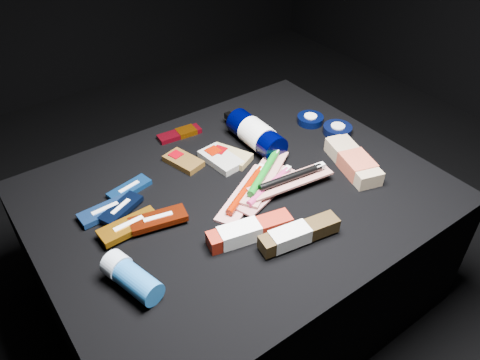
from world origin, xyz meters
TOP-DOWN VIEW (x-y plane):
  - ground at (0.00, 0.00)m, footprint 3.00×3.00m
  - cloth_table at (0.00, 0.00)m, footprint 0.98×0.78m
  - luna_bar_0 at (-0.22, 0.16)m, footprint 0.12×0.06m
  - luna_bar_1 at (-0.30, 0.11)m, footprint 0.13×0.05m
  - luna_bar_2 at (-0.27, 0.10)m, footprint 0.12×0.08m
  - luna_bar_3 at (-0.28, 0.03)m, footprint 0.14×0.06m
  - luna_bar_4 at (-0.22, 0.01)m, footprint 0.14×0.08m
  - clif_bar_0 at (-0.05, 0.18)m, footprint 0.08×0.12m
  - clif_bar_1 at (0.03, 0.13)m, footprint 0.08×0.13m
  - clif_bar_2 at (0.06, 0.13)m, footprint 0.11×0.13m
  - power_bar at (0.01, 0.30)m, footprint 0.13×0.05m
  - lotion_bottle at (0.16, 0.13)m, footprint 0.08×0.24m
  - cream_tin_upper at (0.37, 0.13)m, footprint 0.08×0.08m
  - cream_tin_lower at (0.39, 0.04)m, footprint 0.08×0.08m
  - bodywash_bottle at (0.30, -0.10)m, footprint 0.12×0.21m
  - deodorant_stick at (-0.34, -0.12)m, footprint 0.09×0.14m
  - toothbrush_pack_0 at (0.01, -0.02)m, footprint 0.23×0.16m
  - toothbrush_pack_1 at (0.06, -0.05)m, footprint 0.22×0.11m
  - toothbrush_pack_2 at (0.08, -0.01)m, footprint 0.23×0.17m
  - toothbrush_pack_3 at (0.12, -0.07)m, footprint 0.23×0.08m
  - toothpaste_carton_red at (-0.08, -0.14)m, footprint 0.20×0.08m
  - toothpaste_carton_green at (-0.00, -0.22)m, footprint 0.19×0.07m

SIDE VIEW (x-z plane):
  - ground at x=0.00m, z-range 0.00..0.00m
  - cloth_table at x=0.00m, z-range 0.00..0.40m
  - luna_bar_0 at x=-0.22m, z-range 0.40..0.41m
  - power_bar at x=0.01m, z-range 0.40..0.42m
  - clif_bar_0 at x=-0.05m, z-range 0.40..0.42m
  - clif_bar_2 at x=0.06m, z-range 0.40..0.42m
  - toothbrush_pack_0 at x=0.01m, z-range 0.40..0.42m
  - clif_bar_1 at x=0.03m, z-range 0.40..0.42m
  - luna_bar_1 at x=-0.30m, z-range 0.40..0.42m
  - cream_tin_upper at x=0.37m, z-range 0.40..0.42m
  - cream_tin_lower at x=0.39m, z-range 0.40..0.42m
  - luna_bar_2 at x=-0.27m, z-range 0.40..0.42m
  - toothbrush_pack_1 at x=0.06m, z-range 0.40..0.43m
  - luna_bar_3 at x=-0.28m, z-range 0.41..0.42m
  - luna_bar_4 at x=-0.22m, z-range 0.41..0.43m
  - toothpaste_carton_red at x=-0.08m, z-range 0.40..0.44m
  - bodywash_bottle at x=0.30m, z-range 0.40..0.44m
  - toothpaste_carton_green at x=0.00m, z-range 0.41..0.44m
  - toothbrush_pack_2 at x=0.08m, z-range 0.41..0.44m
  - deodorant_stick at x=-0.34m, z-range 0.40..0.45m
  - toothbrush_pack_3 at x=0.12m, z-range 0.42..0.44m
  - lotion_bottle at x=0.16m, z-range 0.40..0.48m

